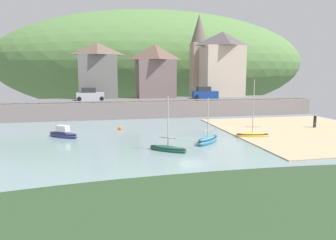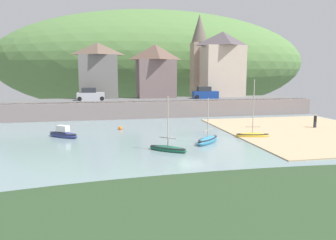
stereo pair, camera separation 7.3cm
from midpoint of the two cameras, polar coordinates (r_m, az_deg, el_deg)
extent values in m
cube|color=gray|center=(32.79, 4.21, -3.60)|extent=(48.00, 40.00, 0.06)
cube|color=tan|center=(40.59, 22.75, -1.79)|extent=(18.00, 22.00, 0.10)
ellipsoid|color=#2C4527|center=(18.48, 18.42, -12.67)|extent=(44.00, 10.00, 0.55)
cube|color=gray|center=(48.95, -1.28, 1.87)|extent=(48.00, 2.40, 2.40)
cube|color=#606060|center=(52.46, -2.03, 3.57)|extent=(48.00, 9.00, 0.10)
ellipsoid|color=#557E42|center=(87.27, -2.27, 9.91)|extent=(80.00, 44.00, 25.85)
cube|color=slate|center=(56.01, -12.06, 7.37)|extent=(6.10, 4.63, 7.08)
pyramid|color=brown|center=(56.12, -12.21, 12.00)|extent=(6.40, 4.93, 1.98)
cube|color=#736060|center=(56.81, -2.28, 7.20)|extent=(6.19, 5.92, 6.35)
pyramid|color=brown|center=(56.89, -2.31, 11.70)|extent=(6.49, 6.22, 2.59)
cube|color=beige|center=(60.01, 9.28, 8.35)|extent=(6.97, 5.23, 8.85)
pyramid|color=#51484D|center=(60.28, 9.41, 13.74)|extent=(7.27, 5.53, 2.47)
cube|color=gray|center=(62.79, 5.30, 8.80)|extent=(2.80, 2.80, 9.68)
cone|color=#665B51|center=(63.28, 5.40, 15.55)|extent=(3.00, 3.00, 5.18)
ellipsoid|color=teal|center=(31.68, 6.83, -3.59)|extent=(3.34, 3.40, 0.82)
ellipsoid|color=black|center=(31.63, 6.83, -3.19)|extent=(3.27, 3.34, 0.12)
cylinder|color=#B2A893|center=(31.29, 6.90, 0.44)|extent=(0.09, 0.09, 3.68)
cylinder|color=gray|center=(31.48, 6.86, -1.76)|extent=(1.34, 1.38, 0.07)
ellipsoid|color=#19573D|center=(28.37, -0.08, -5.08)|extent=(3.32, 2.97, 0.60)
ellipsoid|color=black|center=(28.33, -0.08, -4.75)|extent=(3.25, 2.91, 0.12)
cylinder|color=#B2A893|center=(27.90, -0.08, -0.18)|extent=(0.09, 0.09, 4.30)
cylinder|color=gray|center=(28.15, -0.08, -3.13)|extent=(1.31, 1.10, 0.07)
ellipsoid|color=navy|center=(35.89, -17.79, -2.53)|extent=(3.52, 3.14, 0.79)
ellipsoid|color=black|center=(35.85, -17.80, -2.19)|extent=(3.45, 3.07, 0.12)
cube|color=silver|center=(35.77, -17.84, -1.42)|extent=(1.45, 1.36, 0.62)
ellipsoid|color=gold|center=(35.24, 14.36, -2.65)|extent=(3.62, 1.63, 0.66)
ellipsoid|color=black|center=(35.21, 14.37, -2.36)|extent=(3.55, 1.60, 0.12)
cylinder|color=#B2A893|center=(34.80, 14.54, 2.31)|extent=(0.09, 0.09, 5.48)
cylinder|color=gray|center=(35.08, 14.42, -1.14)|extent=(1.57, 0.41, 0.07)
cube|color=#B1B5BD|center=(51.66, -13.30, 4.00)|extent=(4.14, 1.80, 1.20)
cube|color=#282D33|center=(51.61, -13.62, 5.04)|extent=(2.14, 1.55, 0.80)
cylinder|color=black|center=(52.46, -11.47, 3.81)|extent=(0.64, 0.22, 0.64)
cylinder|color=black|center=(50.87, -11.45, 3.67)|extent=(0.64, 0.22, 0.64)
cylinder|color=black|center=(52.54, -15.08, 3.70)|extent=(0.64, 0.22, 0.64)
cylinder|color=black|center=(50.95, -15.17, 3.55)|extent=(0.64, 0.22, 0.64)
cube|color=navy|center=(54.37, 6.41, 4.38)|extent=(4.18, 1.90, 1.20)
cube|color=#282D33|center=(54.24, 6.17, 5.38)|extent=(2.17, 1.60, 0.80)
cylinder|color=black|center=(55.68, 7.76, 4.16)|extent=(0.64, 0.22, 0.64)
cylinder|color=black|center=(54.18, 8.33, 4.03)|extent=(0.64, 0.22, 0.64)
cylinder|color=black|center=(54.67, 4.49, 4.13)|extent=(0.64, 0.22, 0.64)
cylinder|color=black|center=(53.14, 4.98, 4.00)|extent=(0.64, 0.22, 0.64)
cube|color=#282833|center=(43.30, 24.05, -0.65)|extent=(0.28, 0.20, 0.82)
cylinder|color=black|center=(43.20, 24.10, 0.27)|extent=(0.34, 0.34, 0.58)
sphere|color=#D1A889|center=(43.15, 24.13, 0.79)|extent=(0.22, 0.22, 0.22)
sphere|color=orange|center=(39.12, -8.33, -1.43)|extent=(0.50, 0.50, 0.50)
camera|label=1|loc=(0.04, -90.19, -0.03)|focal=35.15mm
camera|label=2|loc=(0.04, 89.81, 0.03)|focal=35.15mm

